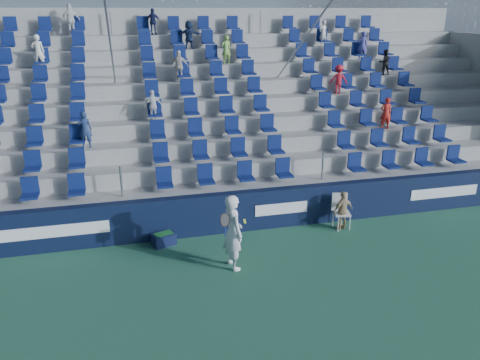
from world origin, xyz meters
name	(u,v)px	position (x,y,z in m)	size (l,w,h in m)	color
ground	(260,289)	(0.00, 0.00, 0.00)	(70.00, 70.00, 0.00)	#2B6649
sponsor_wall	(231,212)	(0.00, 3.15, 0.60)	(24.00, 0.32, 1.20)	#0D1632
grandstand	(201,122)	(0.00, 8.24, 2.13)	(24.00, 8.17, 6.63)	#A5A5A0
tennis_player	(233,232)	(-0.39, 1.13, 0.98)	(0.70, 0.79, 1.95)	silver
line_judge_chair	(341,208)	(3.24, 2.66, 0.59)	(0.54, 0.56, 1.04)	white
line_judge	(343,210)	(3.24, 2.50, 0.59)	(0.69, 0.29, 1.18)	tan
ball_bin	(164,238)	(-1.98, 2.75, 0.19)	(0.70, 0.57, 0.34)	#0E1636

